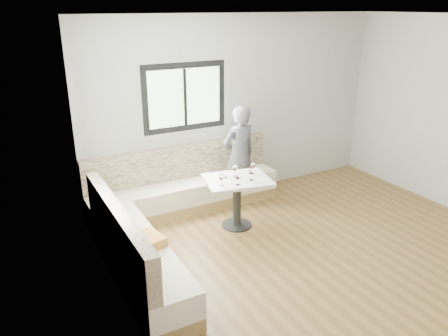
{
  "coord_description": "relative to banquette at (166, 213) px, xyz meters",
  "views": [
    {
      "loc": [
        -3.39,
        -3.3,
        2.91
      ],
      "look_at": [
        -0.78,
        1.51,
        0.86
      ],
      "focal_mm": 35.0,
      "sensor_mm": 36.0,
      "label": 1
    }
  ],
  "objects": [
    {
      "name": "room",
      "position": [
        1.51,
        -1.55,
        1.08
      ],
      "size": [
        5.01,
        5.01,
        2.81
      ],
      "color": "brown",
      "rests_on": "ground"
    },
    {
      "name": "wine_glass_c",
      "position": [
        1.1,
        -0.34,
        0.49
      ],
      "size": [
        0.08,
        0.08,
        0.17
      ],
      "color": "white",
      "rests_on": "table"
    },
    {
      "name": "wine_glass_e",
      "position": [
        1.24,
        -0.16,
        0.49
      ],
      "size": [
        0.08,
        0.08,
        0.17
      ],
      "color": "white",
      "rests_on": "table"
    },
    {
      "name": "table",
      "position": [
        0.95,
        -0.22,
        0.2
      ],
      "size": [
        0.98,
        0.83,
        0.71
      ],
      "rotation": [
        0.0,
        0.0,
        -0.2
      ],
      "color": "black",
      "rests_on": "ground"
    },
    {
      "name": "person",
      "position": [
        1.39,
        0.47,
        0.43
      ],
      "size": [
        0.59,
        0.41,
        1.53
      ],
      "primitive_type": "imported",
      "rotation": [
        0.0,
        0.0,
        3.22
      ],
      "color": "#46464D",
      "rests_on": "ground"
    },
    {
      "name": "banquette",
      "position": [
        0.0,
        0.0,
        0.0
      ],
      "size": [
        2.9,
        2.8,
        0.95
      ],
      "color": "#9D7B46",
      "rests_on": "ground"
    },
    {
      "name": "wine_glass_d",
      "position": [
        0.97,
        -0.12,
        0.49
      ],
      "size": [
        0.08,
        0.08,
        0.17
      ],
      "color": "white",
      "rests_on": "table"
    },
    {
      "name": "wine_glass_a",
      "position": [
        0.65,
        -0.33,
        0.49
      ],
      "size": [
        0.08,
        0.08,
        0.17
      ],
      "color": "white",
      "rests_on": "table"
    },
    {
      "name": "olive_ramekin",
      "position": [
        0.82,
        -0.07,
        0.4
      ],
      "size": [
        0.09,
        0.09,
        0.04
      ],
      "color": "white",
      "rests_on": "table"
    },
    {
      "name": "wine_glass_b",
      "position": [
        0.85,
        -0.41,
        0.49
      ],
      "size": [
        0.08,
        0.08,
        0.17
      ],
      "color": "white",
      "rests_on": "table"
    }
  ]
}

